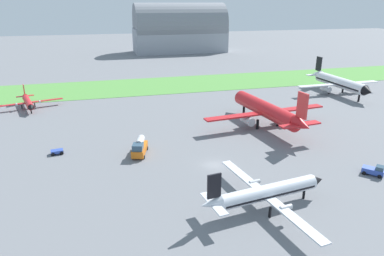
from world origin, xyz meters
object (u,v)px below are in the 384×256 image
(baggage_cart_near_gate, at_px, (57,151))
(fuel_truck_by_runway, at_px, (139,147))
(airplane_taxiing_turboprop, at_px, (28,102))
(pushback_tug_midfield, at_px, (374,170))
(airplane_foreground_turboprop, at_px, (266,192))
(airplane_parked_jet_far, at_px, (339,83))
(airplane_midfield_jet, at_px, (266,110))

(baggage_cart_near_gate, relative_size, fuel_truck_by_runway, 0.38)
(baggage_cart_near_gate, bearing_deg, airplane_taxiing_turboprop, 98.72)
(airplane_taxiing_turboprop, xyz_separation_m, pushback_tug_midfield, (66.93, -61.10, -1.21))
(fuel_truck_by_runway, bearing_deg, airplane_foreground_turboprop, 48.53)
(airplane_parked_jet_far, bearing_deg, airplane_taxiing_turboprop, -95.93)
(airplane_foreground_turboprop, bearing_deg, fuel_truck_by_runway, 114.15)
(airplane_parked_jet_far, distance_m, baggage_cart_near_gate, 91.88)
(airplane_foreground_turboprop, relative_size, baggage_cart_near_gate, 9.64)
(fuel_truck_by_runway, bearing_deg, airplane_parked_jet_far, 131.12)
(airplane_midfield_jet, bearing_deg, fuel_truck_by_runway, 99.09)
(airplane_taxiing_turboprop, distance_m, pushback_tug_midfield, 90.63)
(airplane_taxiing_turboprop, distance_m, baggage_cart_near_gate, 38.22)
(airplane_taxiing_turboprop, height_order, pushback_tug_midfield, airplane_taxiing_turboprop)
(airplane_foreground_turboprop, bearing_deg, pushback_tug_midfield, 3.49)
(baggage_cart_near_gate, distance_m, fuel_truck_by_runway, 16.99)
(airplane_taxiing_turboprop, bearing_deg, baggage_cart_near_gate, 1.28)
(airplane_parked_jet_far, xyz_separation_m, fuel_truck_by_runway, (-70.93, -32.95, -2.28))
(airplane_foreground_turboprop, bearing_deg, airplane_parked_jet_far, 38.24)
(fuel_truck_by_runway, bearing_deg, baggage_cart_near_gate, -89.02)
(airplane_taxiing_turboprop, bearing_deg, airplane_parked_jet_far, 69.91)
(airplane_taxiing_turboprop, xyz_separation_m, fuel_truck_by_runway, (27.31, -41.04, -0.54))
(airplane_parked_jet_far, distance_m, pushback_tug_midfield, 61.63)
(airplane_foreground_turboprop, xyz_separation_m, pushback_tug_midfield, (23.82, 4.91, -1.84))
(pushback_tug_midfield, bearing_deg, baggage_cart_near_gate, -154.74)
(airplane_taxiing_turboprop, distance_m, airplane_midfield_jet, 67.86)
(baggage_cart_near_gate, xyz_separation_m, fuel_truck_by_runway, (16.37, -4.45, 1.01))
(airplane_midfield_jet, height_order, airplane_parked_jet_far, airplane_midfield_jet)
(airplane_taxiing_turboprop, relative_size, airplane_foreground_turboprop, 0.76)
(airplane_parked_jet_far, height_order, fuel_truck_by_runway, airplane_parked_jet_far)
(airplane_taxiing_turboprop, relative_size, airplane_parked_jet_far, 0.63)
(baggage_cart_near_gate, height_order, fuel_truck_by_runway, fuel_truck_by_runway)
(airplane_foreground_turboprop, xyz_separation_m, fuel_truck_by_runway, (-15.80, 24.97, -1.17))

